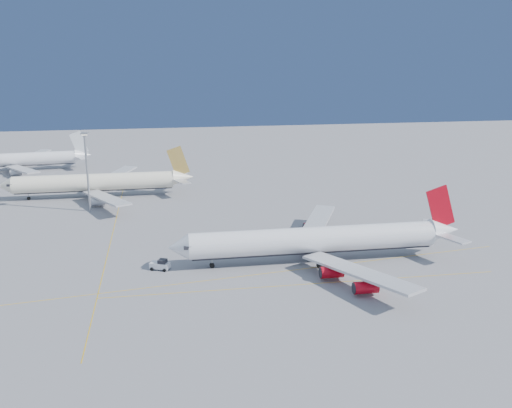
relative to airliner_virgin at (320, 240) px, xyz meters
The scene contains 7 objects.
ground 13.16m from the airliner_virgin, behind, with size 500.00×500.00×0.00m, color slate.
taxiway_lines 28.10m from the airliner_virgin, 165.35° to the left, with size 118.86×140.00×0.02m.
airliner_virgin is the anchor object (origin of this frame).
airliner_etihad 94.44m from the airliner_virgin, 129.03° to the left, with size 66.57×61.68×17.42m.
airliner_third 158.28m from the airliner_virgin, 128.05° to the left, with size 60.45×55.51×16.21m.
pushback_tug 38.89m from the airliner_virgin, behind, with size 5.08×4.16×2.56m.
light_mast 82.69m from the airliner_virgin, 137.67° to the left, with size 2.20×2.20×25.40m.
Camera 1 is at (-25.13, -128.05, 50.78)m, focal length 40.00 mm.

